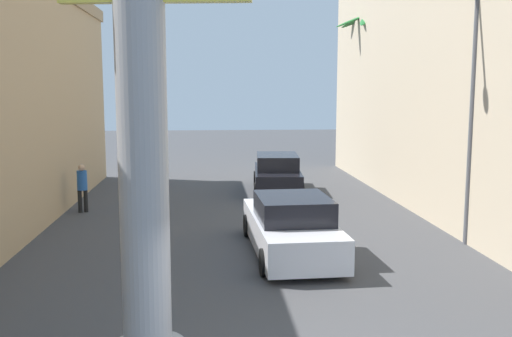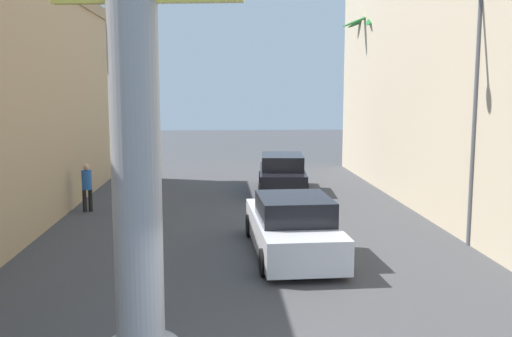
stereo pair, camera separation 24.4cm
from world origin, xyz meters
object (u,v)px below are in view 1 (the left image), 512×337
neon_sign_pole (140,22)px  pedestrian_far_left (82,185)px  street_lamp (459,91)px  palm_tree_far_right (367,72)px  car_lead (291,227)px  car_far (277,174)px

neon_sign_pole → pedestrian_far_left: size_ratio=6.38×
neon_sign_pole → street_lamp: size_ratio=1.56×
neon_sign_pole → palm_tree_far_right: (8.33, 19.10, -0.02)m
pedestrian_far_left → street_lamp: bearing=-24.7°
neon_sign_pole → palm_tree_far_right: 20.83m
neon_sign_pole → car_lead: 8.46m
neon_sign_pole → car_far: bearing=76.8°
palm_tree_far_right → pedestrian_far_left: size_ratio=4.67×
neon_sign_pole → palm_tree_far_right: neon_sign_pole is taller
car_far → pedestrian_far_left: (-7.17, -3.45, 0.23)m
neon_sign_pole → palm_tree_far_right: bearing=66.4°
car_lead → palm_tree_far_right: bearing=66.6°
palm_tree_far_right → car_lead: bearing=-113.4°
street_lamp → car_far: size_ratio=1.46×
neon_sign_pole → street_lamp: bearing=43.6°
neon_sign_pole → car_far: 16.63m
pedestrian_far_left → car_lead: bearing=-40.8°
street_lamp → pedestrian_far_left: bearing=155.3°
street_lamp → palm_tree_far_right: 12.02m
car_lead → car_far: (0.73, 9.02, 0.03)m
palm_tree_far_right → pedestrian_far_left: bearing=-149.7°
pedestrian_far_left → neon_sign_pole: bearing=-73.9°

